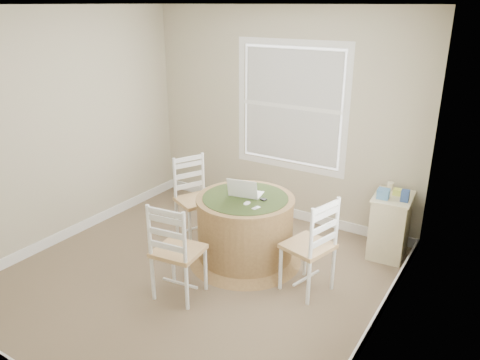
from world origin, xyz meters
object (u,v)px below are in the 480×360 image
Objects in this scene: chair_left at (197,200)px; chair_right at (308,246)px; corner_chest at (390,225)px; laptop at (246,193)px; round_table at (245,226)px; chair_near at (178,250)px.

chair_right is (1.55, -0.31, 0.00)m from chair_left.
chair_right is 1.37× the size of corner_chest.
corner_chest is at bearing -43.31° from chair_left.
chair_left is 1.00× the size of chair_right.
laptop reaches higher than corner_chest.
chair_right reaches higher than laptop.
chair_right reaches higher than round_table.
chair_left is 1.00× the size of chair_near.
chair_left is (-0.76, 0.15, 0.07)m from round_table.
chair_near reaches higher than laptop.
laptop is 0.53× the size of corner_chest.
round_table is at bearing -85.91° from chair_right.
chair_left is at bearing -163.41° from corner_chest.
round_table is at bearing -147.95° from corner_chest.
chair_near is 2.57× the size of laptop.
laptop is at bearing -88.88° from chair_right.
round_table is 0.78m from chair_left.
chair_near is 1.22m from chair_right.
corner_chest is (1.45, 1.82, -0.13)m from chair_near.
chair_right is 2.57× the size of laptop.
chair_right is at bearing -76.06° from chair_left.
chair_near is at bearing 68.18° from laptop.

